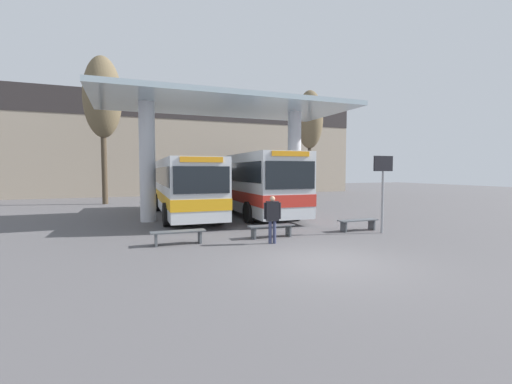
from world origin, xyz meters
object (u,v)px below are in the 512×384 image
waiting_bench_near_pillar (358,223)px  parked_car_street (239,185)px  info_sign_platform (383,178)px  waiting_bench_far_platform (178,234)px  waiting_bench_mid_platform (271,228)px  poplar_tree_behind_right (310,120)px  poplar_tree_behind_left (102,98)px  pedestrian_waiting (272,215)px  transit_bus_left_bay (184,185)px  transit_bus_center_bay (252,182)px

waiting_bench_near_pillar → parked_car_street: size_ratio=0.38×
info_sign_platform → parked_car_street: bearing=87.3°
waiting_bench_far_platform → waiting_bench_mid_platform: bearing=-0.0°
poplar_tree_behind_right → poplar_tree_behind_left: bearing=171.5°
waiting_bench_far_platform → pedestrian_waiting: size_ratio=1.12×
transit_bus_left_bay → waiting_bench_far_platform: size_ratio=5.94×
transit_bus_center_bay → pedestrian_waiting: 8.05m
info_sign_platform → pedestrian_waiting: bearing=-177.1°
transit_bus_center_bay → info_sign_platform: bearing=111.5°
waiting_bench_near_pillar → waiting_bench_far_platform: bearing=180.0°
pedestrian_waiting → transit_bus_left_bay: bearing=116.4°
transit_bus_center_bay → info_sign_platform: 7.96m
transit_bus_left_bay → waiting_bench_near_pillar: size_ratio=6.18×
info_sign_platform → parked_car_street: size_ratio=0.66×
waiting_bench_near_pillar → info_sign_platform: size_ratio=0.57×
waiting_bench_mid_platform → waiting_bench_far_platform: bearing=180.0°
transit_bus_left_bay → info_sign_platform: 10.29m
waiting_bench_near_pillar → poplar_tree_behind_left: 20.57m
poplar_tree_behind_left → waiting_bench_mid_platform: bearing=-68.4°
waiting_bench_mid_platform → poplar_tree_behind_right: bearing=55.4°
waiting_bench_mid_platform → parked_car_street: 21.10m
transit_bus_center_bay → waiting_bench_far_platform: (-5.13, -6.73, -1.51)m
waiting_bench_near_pillar → waiting_bench_far_platform: 7.29m
transit_bus_center_bay → waiting_bench_mid_platform: 7.11m
transit_bus_left_bay → waiting_bench_far_platform: 7.47m
parked_car_street → poplar_tree_behind_left: bearing=-161.5°
waiting_bench_far_platform → poplar_tree_behind_right: poplar_tree_behind_right is taller
waiting_bench_far_platform → parked_car_street: bearing=66.5°
poplar_tree_behind_right → waiting_bench_far_platform: bearing=-133.1°
info_sign_platform → poplar_tree_behind_right: 16.04m
waiting_bench_near_pillar → poplar_tree_behind_right: bearing=67.8°
poplar_tree_behind_right → transit_bus_left_bay: bearing=-150.3°
transit_bus_center_bay → waiting_bench_near_pillar: size_ratio=5.92×
waiting_bench_mid_platform → info_sign_platform: bearing=-9.4°
waiting_bench_far_platform → poplar_tree_behind_left: (-3.02, 16.18, 7.41)m
transit_bus_center_bay → poplar_tree_behind_left: bearing=-47.8°
transit_bus_center_bay → waiting_bench_far_platform: bearing=54.1°
transit_bus_left_bay → waiting_bench_far_platform: transit_bus_left_bay is taller
waiting_bench_mid_platform → waiting_bench_near_pillar: bearing=-0.0°
pedestrian_waiting → poplar_tree_behind_right: (9.91, 14.79, 5.68)m
waiting_bench_mid_platform → info_sign_platform: 4.89m
waiting_bench_far_platform → pedestrian_waiting: pedestrian_waiting is taller
pedestrian_waiting → waiting_bench_far_platform: bearing=176.9°
waiting_bench_near_pillar → info_sign_platform: bearing=-52.0°
waiting_bench_near_pillar → waiting_bench_mid_platform: bearing=180.0°
parked_car_street → transit_bus_left_bay: bearing=-120.6°
transit_bus_left_bay → parked_car_street: transit_bus_left_bay is taller
waiting_bench_near_pillar → poplar_tree_behind_right: size_ratio=0.19×
waiting_bench_near_pillar → pedestrian_waiting: bearing=-167.0°
waiting_bench_far_platform → poplar_tree_behind_left: poplar_tree_behind_left is taller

